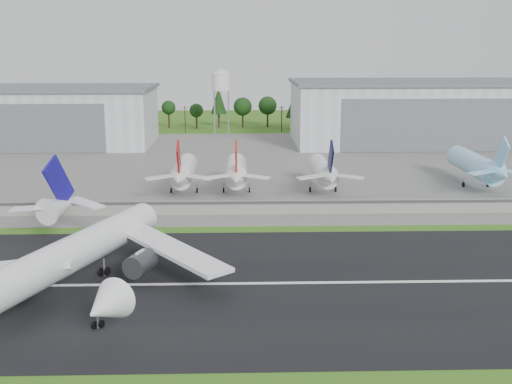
{
  "coord_description": "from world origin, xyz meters",
  "views": [
    {
      "loc": [
        1.98,
        -91.92,
        39.62
      ],
      "look_at": [
        5.73,
        40.0,
        9.0
      ],
      "focal_mm": 45.0,
      "sensor_mm": 36.0,
      "label": 1
    }
  ],
  "objects_px": {
    "parked_jet_red_b": "(236,172)",
    "parked_jet_red_a": "(183,172)",
    "parked_jet_navy": "(324,172)",
    "parked_jet_skyblue": "(479,166)",
    "main_airliner": "(79,259)"
  },
  "relations": [
    {
      "from": "parked_jet_red_b",
      "to": "parked_jet_red_a",
      "type": "bearing_deg",
      "value": -179.98
    },
    {
      "from": "parked_jet_red_a",
      "to": "parked_jet_navy",
      "type": "bearing_deg",
      "value": -0.03
    },
    {
      "from": "parked_jet_navy",
      "to": "parked_jet_skyblue",
      "type": "bearing_deg",
      "value": 6.57
    },
    {
      "from": "parked_jet_navy",
      "to": "parked_jet_skyblue",
      "type": "relative_size",
      "value": 0.84
    },
    {
      "from": "main_airliner",
      "to": "parked_jet_red_b",
      "type": "height_order",
      "value": "main_airliner"
    },
    {
      "from": "main_airliner",
      "to": "parked_jet_red_b",
      "type": "xyz_separation_m",
      "value": [
        25.91,
        66.96,
        1.24
      ]
    },
    {
      "from": "parked_jet_red_b",
      "to": "parked_jet_skyblue",
      "type": "relative_size",
      "value": 0.84
    },
    {
      "from": "main_airliner",
      "to": "parked_jet_navy",
      "type": "xyz_separation_m",
      "value": [
        49.5,
        66.94,
        1.11
      ]
    },
    {
      "from": "parked_jet_red_a",
      "to": "parked_jet_navy",
      "type": "relative_size",
      "value": 1.0
    },
    {
      "from": "parked_jet_navy",
      "to": "parked_jet_skyblue",
      "type": "distance_m",
      "value": 44.27
    },
    {
      "from": "main_airliner",
      "to": "parked_jet_skyblue",
      "type": "height_order",
      "value": "main_airliner"
    },
    {
      "from": "parked_jet_red_b",
      "to": "parked_jet_navy",
      "type": "distance_m",
      "value": 23.59
    },
    {
      "from": "parked_jet_red_b",
      "to": "parked_jet_navy",
      "type": "relative_size",
      "value": 1.0
    },
    {
      "from": "parked_jet_red_a",
      "to": "parked_jet_skyblue",
      "type": "distance_m",
      "value": 81.92
    },
    {
      "from": "parked_jet_red_a",
      "to": "parked_jet_skyblue",
      "type": "bearing_deg",
      "value": 3.53
    }
  ]
}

